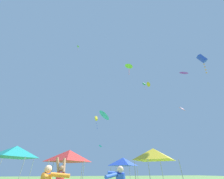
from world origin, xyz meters
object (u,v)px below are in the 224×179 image
object	(u,v)px
canopy_tent_yellow	(154,154)
canopy_tent_blue	(123,162)
kite_cyan_box	(100,146)
kite_cyan_delta	(105,115)
kite_lime_box	(78,47)
kite_yellow_delta	(149,84)
kite_blue_box	(202,59)
kite_lime_delta	(129,66)
kite_pink_delta	(182,109)
kite_yellow_box	(96,119)
kite_purple_delta	(184,72)
canopy_tent_teal	(15,152)
canopy_tent_red	(69,156)
kite_green_box	(144,84)

from	to	relation	value
canopy_tent_yellow	canopy_tent_blue	size ratio (longest dim) A/B	1.12
kite_cyan_box	kite_cyan_delta	bearing A→B (deg)	-97.92
canopy_tent_blue	kite_cyan_box	size ratio (longest dim) A/B	4.32
kite_lime_box	kite_cyan_delta	bearing A→B (deg)	-54.15
canopy_tent_yellow	canopy_tent_blue	world-z (taller)	canopy_tent_yellow
kite_yellow_delta	kite_blue_box	xyz separation A→B (m)	(-1.04, -15.76, -6.43)
kite_yellow_delta	kite_lime_delta	bearing A→B (deg)	-131.29
canopy_tent_yellow	kite_cyan_delta	world-z (taller)	kite_cyan_delta
canopy_tent_blue	kite_blue_box	bearing A→B (deg)	-36.75
kite_pink_delta	kite_yellow_box	bearing A→B (deg)	130.75
kite_purple_delta	kite_blue_box	bearing A→B (deg)	-72.49
kite_purple_delta	kite_yellow_box	bearing A→B (deg)	118.47
kite_blue_box	kite_cyan_box	bearing A→B (deg)	114.00
canopy_tent_teal	kite_pink_delta	xyz separation A→B (m)	(22.64, 0.26, 7.30)
kite_cyan_box	kite_purple_delta	bearing A→B (deg)	-65.15
canopy_tent_yellow	canopy_tent_red	xyz separation A→B (m)	(-7.28, 1.27, -0.17)
kite_lime_box	kite_lime_delta	distance (m)	16.42
canopy_tent_red	kite_pink_delta	size ratio (longest dim) A/B	1.99
kite_yellow_delta	canopy_tent_blue	bearing A→B (deg)	-141.20
kite_cyan_delta	kite_green_box	bearing A→B (deg)	37.67
canopy_tent_blue	kite_blue_box	size ratio (longest dim) A/B	0.98
kite_cyan_box	kite_yellow_delta	bearing A→B (deg)	-31.29
canopy_tent_blue	kite_cyan_delta	world-z (taller)	kite_cyan_delta
kite_green_box	kite_yellow_delta	bearing A→B (deg)	44.17
kite_lime_box	kite_lime_delta	size ratio (longest dim) A/B	0.58
canopy_tent_red	kite_pink_delta	world-z (taller)	kite_pink_delta
canopy_tent_blue	kite_lime_delta	distance (m)	12.99
canopy_tent_teal	kite_lime_box	bearing A→B (deg)	56.86
kite_purple_delta	canopy_tent_blue	bearing A→B (deg)	153.01
kite_lime_box	kite_green_box	bearing A→B (deg)	1.91
kite_green_box	kite_yellow_delta	size ratio (longest dim) A/B	1.31
canopy_tent_yellow	kite_yellow_delta	distance (m)	24.79
kite_green_box	kite_purple_delta	world-z (taller)	kite_green_box
kite_cyan_delta	kite_cyan_box	bearing A→B (deg)	82.08
canopy_tent_red	kite_pink_delta	bearing A→B (deg)	13.85
kite_lime_box	kite_cyan_delta	xyz separation A→B (m)	(5.47, -7.56, -19.21)
canopy_tent_teal	canopy_tent_yellow	bearing A→B (deg)	-22.08
canopy_tent_teal	kite_yellow_box	bearing A→B (deg)	56.67
canopy_tent_red	kite_green_box	world-z (taller)	kite_green_box
canopy_tent_blue	kite_blue_box	xyz separation A→B (m)	(9.62, -7.18, 12.12)
kite_purple_delta	kite_lime_delta	distance (m)	8.36
canopy_tent_blue	kite_green_box	xyz separation A→B (m)	(7.64, 5.64, 16.14)
canopy_tent_red	kite_green_box	distance (m)	23.19
kite_cyan_delta	kite_lime_delta	bearing A→B (deg)	-6.89
canopy_tent_blue	kite_yellow_delta	world-z (taller)	kite_yellow_delta
canopy_tent_red	kite_lime_delta	xyz separation A→B (m)	(6.70, 1.12, 12.52)
kite_blue_box	kite_lime_box	bearing A→B (deg)	145.59
canopy_tent_blue	kite_pink_delta	world-z (taller)	kite_pink_delta
canopy_tent_yellow	kite_purple_delta	distance (m)	13.75
kite_cyan_delta	canopy_tent_blue	bearing A→B (deg)	40.80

